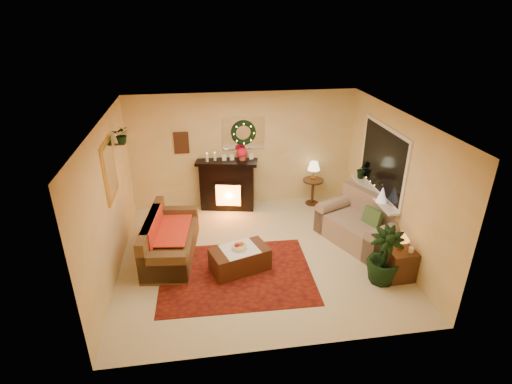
{
  "coord_description": "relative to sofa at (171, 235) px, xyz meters",
  "views": [
    {
      "loc": [
        -0.98,
        -6.17,
        4.23
      ],
      "look_at": [
        0.0,
        0.35,
        1.15
      ],
      "focal_mm": 28.0,
      "sensor_mm": 36.0,
      "label": 1
    }
  ],
  "objects": [
    {
      "name": "wall_art",
      "position": [
        0.24,
        1.97,
        1.12
      ],
      "size": [
        0.32,
        0.03,
        0.48
      ],
      "primitive_type": "cube",
      "color": "#381E11",
      "rests_on": "wall_back"
    },
    {
      "name": "red_throw",
      "position": [
        -0.03,
        0.14,
        0.02
      ],
      "size": [
        0.72,
        1.17,
        0.02
      ],
      "primitive_type": "cube",
      "color": "red",
      "rests_on": "sofa"
    },
    {
      "name": "sill_plant",
      "position": [
        4.01,
        1.0,
        0.65
      ],
      "size": [
        0.29,
        0.23,
        0.53
      ],
      "primitive_type": "imported",
      "color": "#1F481C",
      "rests_on": "window_sill"
    },
    {
      "name": "floor",
      "position": [
        1.59,
        -0.26,
        -0.43
      ],
      "size": [
        5.0,
        5.0,
        0.0
      ],
      "primitive_type": "plane",
      "color": "beige",
      "rests_on": "ground"
    },
    {
      "name": "mantel_mirror",
      "position": [
        1.59,
        1.97,
        1.27
      ],
      "size": [
        0.92,
        0.02,
        0.72
      ],
      "primitive_type": "cube",
      "color": "white",
      "rests_on": "wall_back"
    },
    {
      "name": "wall_back",
      "position": [
        1.59,
        1.99,
        0.87
      ],
      "size": [
        5.0,
        5.0,
        0.0
      ],
      "primitive_type": "plane",
      "color": "#EFD88C",
      "rests_on": "ground"
    },
    {
      "name": "gold_mirror",
      "position": [
        -0.89,
        0.04,
        1.32
      ],
      "size": [
        0.03,
        0.84,
        1.0
      ],
      "primitive_type": "cube",
      "color": "gold",
      "rests_on": "wall_left"
    },
    {
      "name": "mantel_candle_a",
      "position": [
        0.77,
        1.75,
        0.83
      ],
      "size": [
        0.06,
        0.06,
        0.18
      ],
      "primitive_type": "cylinder",
      "color": "white",
      "rests_on": "fireplace"
    },
    {
      "name": "wall_front",
      "position": [
        1.59,
        -2.51,
        0.87
      ],
      "size": [
        5.0,
        5.0,
        0.0
      ],
      "primitive_type": "plane",
      "color": "#EFD88C",
      "rests_on": "ground"
    },
    {
      "name": "ceiling",
      "position": [
        1.59,
        -0.26,
        2.17
      ],
      "size": [
        5.0,
        5.0,
        0.0
      ],
      "primitive_type": "plane",
      "color": "white",
      "rests_on": "ground"
    },
    {
      "name": "lamp_tiffany",
      "position": [
        3.82,
        -1.23,
        0.31
      ],
      "size": [
        0.27,
        0.27,
        0.39
      ],
      "primitive_type": "cone",
      "color": "#F7A438",
      "rests_on": "end_table_square"
    },
    {
      "name": "coffee_table",
      "position": [
        1.2,
        -0.64,
        -0.22
      ],
      "size": [
        1.11,
        0.82,
        0.42
      ],
      "primitive_type": "cube",
      "rotation": [
        0.0,
        0.0,
        0.31
      ],
      "color": "#4C2815",
      "rests_on": "floor"
    },
    {
      "name": "side_table_round",
      "position": [
        3.16,
        1.68,
        -0.11
      ],
      "size": [
        0.56,
        0.56,
        0.62
      ],
      "primitive_type": "cylinder",
      "rotation": [
        0.0,
        0.0,
        0.2
      ],
      "color": "#4F2C1A",
      "rests_on": "floor"
    },
    {
      "name": "lamp_cream",
      "position": [
        3.16,
        1.71,
        0.45
      ],
      "size": [
        0.28,
        0.28,
        0.43
      ],
      "primitive_type": "cone",
      "color": "#F4E6A9",
      "rests_on": "side_table_round"
    },
    {
      "name": "wall_right",
      "position": [
        4.09,
        -0.26,
        0.87
      ],
      "size": [
        4.5,
        4.5,
        0.0
      ],
      "primitive_type": "plane",
      "color": "#EFD88C",
      "rests_on": "ground"
    },
    {
      "name": "fruit_bowl",
      "position": [
        1.2,
        -0.62,
        0.02
      ],
      "size": [
        0.26,
        0.26,
        0.06
      ],
      "primitive_type": "cylinder",
      "color": "beige",
      "rests_on": "coffee_table"
    },
    {
      "name": "mantel_candle_b",
      "position": [
        0.94,
        1.78,
        0.83
      ],
      "size": [
        0.06,
        0.06,
        0.17
      ],
      "primitive_type": "cylinder",
      "color": "white",
      "rests_on": "fireplace"
    },
    {
      "name": "loveseat",
      "position": [
        3.6,
        -0.05,
        -0.01
      ],
      "size": [
        1.48,
        1.81,
        0.91
      ],
      "primitive_type": "cube",
      "rotation": [
        0.0,
        0.0,
        0.42
      ],
      "color": "gray",
      "rests_on": "floor"
    },
    {
      "name": "end_table_square",
      "position": [
        3.85,
        -1.25,
        -0.16
      ],
      "size": [
        0.46,
        0.46,
        0.54
      ],
      "primitive_type": "cube",
      "rotation": [
        0.0,
        0.0,
        0.04
      ],
      "color": "#3A1F13",
      "rests_on": "floor"
    },
    {
      "name": "sofa",
      "position": [
        0.0,
        0.0,
        0.0
      ],
      "size": [
        1.02,
        1.92,
        0.79
      ],
      "primitive_type": "cube",
      "rotation": [
        0.0,
        0.0,
        -0.12
      ],
      "color": "#3E2A1B",
      "rests_on": "floor"
    },
    {
      "name": "floor_palm",
      "position": [
        3.52,
        -1.31,
        0.02
      ],
      "size": [
        2.12,
        2.12,
        2.99
      ],
      "primitive_type": "imported",
      "rotation": [
        0.0,
        0.0,
        -0.33
      ],
      "color": "#1E4617",
      "rests_on": "floor"
    },
    {
      "name": "window_sill",
      "position": [
        3.97,
        0.29,
        0.44
      ],
      "size": [
        0.22,
        1.86,
        0.04
      ],
      "primitive_type": "cube",
      "color": "white",
      "rests_on": "wall_right"
    },
    {
      "name": "wall_left",
      "position": [
        -0.91,
        -0.26,
        0.87
      ],
      "size": [
        4.5,
        4.5,
        0.0
      ],
      "primitive_type": "plane",
      "color": "#EFD88C",
      "rests_on": "ground"
    },
    {
      "name": "hanging_plant",
      "position": [
        -0.75,
        0.79,
        1.54
      ],
      "size": [
        0.33,
        0.28,
        0.36
      ],
      "primitive_type": "imported",
      "color": "#194719",
      "rests_on": "wall_left"
    },
    {
      "name": "mini_tree",
      "position": [
        3.94,
        -0.14,
        0.61
      ],
      "size": [
        0.21,
        0.21,
        0.31
      ],
      "primitive_type": "cone",
      "color": "white",
      "rests_on": "window_sill"
    },
    {
      "name": "fireplace",
      "position": [
        1.19,
        1.78,
        0.12
      ],
      "size": [
        1.24,
        0.61,
        1.09
      ],
      "primitive_type": "cube",
      "rotation": [
        0.0,
        0.0,
        -0.2
      ],
      "color": "black",
      "rests_on": "floor"
    },
    {
      "name": "area_rug",
      "position": [
        1.12,
        -0.78,
        -0.42
      ],
      "size": [
        2.65,
        2.02,
        0.01
      ],
      "primitive_type": "cube",
      "rotation": [
        0.0,
        0.0,
        -0.03
      ],
      "color": "#530708",
      "rests_on": "floor"
    },
    {
      "name": "poinsettia",
      "position": [
        1.54,
        1.79,
        0.87
      ],
      "size": [
        0.24,
        0.24,
        0.24
      ],
      "primitive_type": "sphere",
      "color": "red",
      "rests_on": "fireplace"
    },
    {
      "name": "wreath",
      "position": [
        1.59,
        1.93,
        1.29
      ],
      "size": [
        0.55,
        0.11,
        0.55
      ],
      "primitive_type": "torus",
      "rotation": [
        1.57,
        0.0,
        0.0
      ],
      "color": "#194719",
      "rests_on": "wall_back"
    },
    {
      "name": "window_glass",
      "position": [
        4.06,
        0.29,
        1.12
      ],
      "size": [
        0.02,
        1.7,
        1.22
      ],
      "primitive_type": "cube",
      "color": "black",
      "rests_on": "wall_right"
    },
    {
      "name": "window_frame",
      "position": [
        4.08,
        0.29,
        1.12
      ],
      "size": [
        0.03,
        1.86,
        1.36
      ],
      "primitive_type": "cube",
      "color": "white",
      "rests_on": "wall_right"
    }
  ]
}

